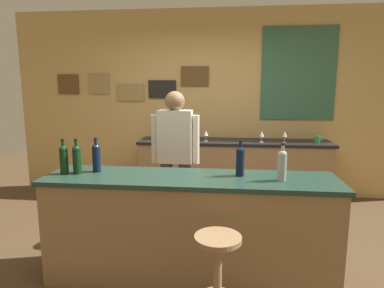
% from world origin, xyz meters
% --- Properties ---
extents(ground_plane, '(10.00, 10.00, 0.00)m').
position_xyz_m(ground_plane, '(0.00, 0.00, 0.00)').
color(ground_plane, '#4C3823').
extents(back_wall, '(6.00, 0.09, 2.80)m').
position_xyz_m(back_wall, '(0.02, 2.03, 1.42)').
color(back_wall, tan).
rests_on(back_wall, ground_plane).
extents(bar_counter, '(2.46, 0.60, 0.92)m').
position_xyz_m(bar_counter, '(0.00, -0.40, 0.46)').
color(bar_counter, olive).
rests_on(bar_counter, ground_plane).
extents(side_counter, '(2.72, 0.56, 0.90)m').
position_xyz_m(side_counter, '(0.40, 1.65, 0.45)').
color(side_counter, olive).
rests_on(side_counter, ground_plane).
extents(bartender, '(0.52, 0.21, 1.62)m').
position_xyz_m(bartender, '(-0.25, 0.38, 0.94)').
color(bartender, '#384766').
rests_on(bartender, ground_plane).
extents(bar_stool, '(0.32, 0.32, 0.68)m').
position_xyz_m(bar_stool, '(0.26, -1.00, 0.46)').
color(bar_stool, olive).
rests_on(bar_stool, ground_plane).
extents(wine_bottle_a, '(0.07, 0.07, 0.31)m').
position_xyz_m(wine_bottle_a, '(-1.09, -0.43, 1.06)').
color(wine_bottle_a, black).
rests_on(wine_bottle_a, bar_counter).
extents(wine_bottle_b, '(0.07, 0.07, 0.31)m').
position_xyz_m(wine_bottle_b, '(-0.98, -0.41, 1.06)').
color(wine_bottle_b, black).
rests_on(wine_bottle_b, bar_counter).
extents(wine_bottle_c, '(0.07, 0.07, 0.31)m').
position_xyz_m(wine_bottle_c, '(-0.84, -0.33, 1.06)').
color(wine_bottle_c, black).
rests_on(wine_bottle_c, bar_counter).
extents(wine_bottle_d, '(0.07, 0.07, 0.31)m').
position_xyz_m(wine_bottle_d, '(0.42, -0.33, 1.06)').
color(wine_bottle_d, black).
rests_on(wine_bottle_d, bar_counter).
extents(wine_bottle_e, '(0.07, 0.07, 0.31)m').
position_xyz_m(wine_bottle_e, '(0.75, -0.44, 1.06)').
color(wine_bottle_e, '#999E99').
rests_on(wine_bottle_e, bar_counter).
extents(wine_glass_a, '(0.07, 0.07, 0.16)m').
position_xyz_m(wine_glass_a, '(-0.00, 1.57, 1.01)').
color(wine_glass_a, silver).
rests_on(wine_glass_a, side_counter).
extents(wine_glass_b, '(0.07, 0.07, 0.16)m').
position_xyz_m(wine_glass_b, '(0.78, 1.56, 1.01)').
color(wine_glass_b, silver).
rests_on(wine_glass_b, side_counter).
extents(wine_glass_c, '(0.07, 0.07, 0.16)m').
position_xyz_m(wine_glass_c, '(1.09, 1.59, 1.01)').
color(wine_glass_c, silver).
rests_on(wine_glass_c, side_counter).
extents(coffee_mug, '(0.12, 0.08, 0.09)m').
position_xyz_m(coffee_mug, '(1.54, 1.61, 0.95)').
color(coffee_mug, '#338C4C').
rests_on(coffee_mug, side_counter).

